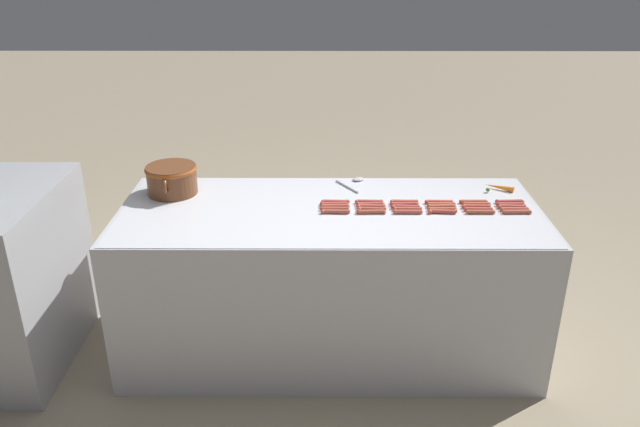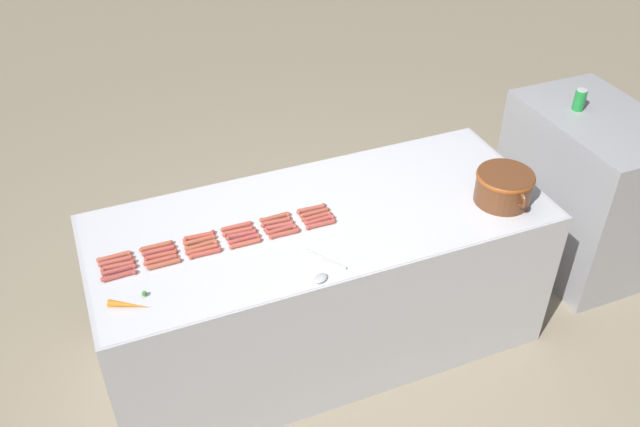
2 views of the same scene
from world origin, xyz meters
TOP-DOWN VIEW (x-y plane):
  - ground_plane at (0.00, 0.00)m, footprint 20.00×20.00m
  - griddle_counter at (0.00, 0.00)m, footprint 0.94×2.27m
  - back_cabinet at (-0.10, 1.77)m, footprint 0.97×0.63m
  - hot_dog_0 at (-0.06, -0.98)m, footprint 0.03×0.16m
  - hot_dog_1 at (-0.06, -0.79)m, footprint 0.02×0.16m
  - hot_dog_2 at (-0.06, -0.59)m, footprint 0.03×0.16m
  - hot_dog_3 at (-0.06, -0.41)m, footprint 0.02×0.16m
  - hot_dog_4 at (-0.06, -0.22)m, footprint 0.03×0.16m
  - hot_dog_5 at (-0.06, -0.03)m, footprint 0.03×0.16m
  - hot_dog_6 at (-0.03, -0.98)m, footprint 0.02×0.16m
  - hot_dog_7 at (-0.03, -0.79)m, footprint 0.02×0.16m
  - hot_dog_8 at (-0.03, -0.59)m, footprint 0.03×0.16m
  - hot_dog_9 at (-0.02, -0.41)m, footprint 0.03×0.16m
  - hot_dog_10 at (-0.03, -0.22)m, footprint 0.03×0.16m
  - hot_dog_11 at (-0.02, -0.02)m, footprint 0.02×0.16m
  - hot_dog_12 at (0.01, -0.97)m, footprint 0.03×0.16m
  - hot_dog_13 at (0.01, -0.78)m, footprint 0.03×0.16m
  - hot_dog_14 at (0.01, -0.60)m, footprint 0.03×0.16m
  - hot_dog_15 at (0.01, -0.40)m, footprint 0.03×0.16m
  - hot_dog_16 at (0.01, -0.22)m, footprint 0.03×0.16m
  - hot_dog_17 at (0.01, -0.03)m, footprint 0.03×0.16m
  - hot_dog_18 at (0.04, -0.97)m, footprint 0.03×0.16m
  - hot_dog_19 at (0.04, -0.79)m, footprint 0.02×0.16m
  - hot_dog_20 at (0.04, -0.60)m, footprint 0.02×0.16m
  - hot_dog_21 at (0.04, -0.40)m, footprint 0.03×0.16m
  - hot_dog_22 at (0.04, -0.22)m, footprint 0.03×0.16m
  - hot_dog_23 at (0.04, -0.02)m, footprint 0.03×0.16m
  - hot_dog_24 at (0.08, -0.98)m, footprint 0.03×0.16m
  - hot_dog_25 at (0.08, -0.78)m, footprint 0.02×0.16m
  - hot_dog_26 at (0.07, -0.59)m, footprint 0.03×0.16m
  - hot_dog_27 at (0.07, -0.41)m, footprint 0.03×0.16m
  - hot_dog_28 at (0.07, -0.21)m, footprint 0.03×0.16m
  - hot_dog_29 at (0.07, -0.03)m, footprint 0.03×0.16m
  - bean_pot at (0.22, 0.89)m, footprint 0.36×0.29m
  - serving_spoon at (0.38, -0.15)m, footprint 0.25×0.18m
  - carrot at (0.28, -0.97)m, footprint 0.11×0.17m
  - soda_can at (-0.23, 1.69)m, footprint 0.07×0.07m

SIDE VIEW (x-z plane):
  - ground_plane at x=0.00m, z-range 0.00..0.00m
  - griddle_counter at x=0.00m, z-range 0.00..0.87m
  - back_cabinet at x=-0.10m, z-range 0.00..1.00m
  - serving_spoon at x=0.38m, z-range 0.87..0.89m
  - hot_dog_0 at x=-0.06m, z-range 0.87..0.90m
  - hot_dog_1 at x=-0.06m, z-range 0.87..0.90m
  - hot_dog_2 at x=-0.06m, z-range 0.87..0.90m
  - hot_dog_3 at x=-0.06m, z-range 0.87..0.90m
  - hot_dog_4 at x=-0.06m, z-range 0.87..0.90m
  - hot_dog_5 at x=-0.06m, z-range 0.87..0.90m
  - hot_dog_6 at x=-0.03m, z-range 0.87..0.90m
  - hot_dog_7 at x=-0.03m, z-range 0.87..0.90m
  - hot_dog_8 at x=-0.03m, z-range 0.87..0.90m
  - hot_dog_9 at x=-0.02m, z-range 0.87..0.90m
  - hot_dog_10 at x=-0.03m, z-range 0.87..0.90m
  - hot_dog_11 at x=-0.02m, z-range 0.87..0.90m
  - hot_dog_12 at x=0.01m, z-range 0.87..0.90m
  - hot_dog_13 at x=0.01m, z-range 0.87..0.90m
  - hot_dog_14 at x=0.01m, z-range 0.87..0.90m
  - hot_dog_15 at x=0.01m, z-range 0.87..0.90m
  - hot_dog_16 at x=0.01m, z-range 0.87..0.90m
  - hot_dog_17 at x=0.01m, z-range 0.87..0.90m
  - hot_dog_18 at x=0.04m, z-range 0.87..0.90m
  - hot_dog_19 at x=0.04m, z-range 0.87..0.90m
  - hot_dog_20 at x=0.04m, z-range 0.87..0.90m
  - hot_dog_21 at x=0.04m, z-range 0.87..0.90m
  - hot_dog_22 at x=0.04m, z-range 0.87..0.90m
  - hot_dog_23 at x=0.04m, z-range 0.87..0.90m
  - hot_dog_24 at x=0.08m, z-range 0.87..0.90m
  - hot_dog_25 at x=0.08m, z-range 0.87..0.90m
  - hot_dog_26 at x=0.07m, z-range 0.87..0.90m
  - hot_dog_27 at x=0.07m, z-range 0.87..0.90m
  - hot_dog_28 at x=0.07m, z-range 0.87..0.90m
  - hot_dog_29 at x=0.07m, z-range 0.87..0.90m
  - carrot at x=0.28m, z-range 0.87..0.91m
  - bean_pot at x=0.22m, z-range 0.89..1.05m
  - soda_can at x=-0.23m, z-range 1.00..1.12m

